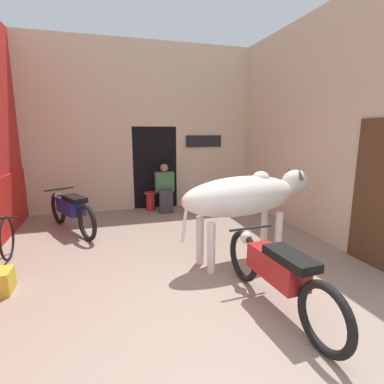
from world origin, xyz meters
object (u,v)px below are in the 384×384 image
shopkeeper_seated (165,187)px  cow (248,196)px  motorcycle_near (277,271)px  plastic_stool (151,201)px  motorcycle_far (71,209)px

shopkeeper_seated → cow: bearing=-78.0°
motorcycle_near → cow: bearing=77.6°
plastic_stool → shopkeeper_seated: bearing=-37.2°
shopkeeper_seated → plastic_stool: (-0.32, 0.24, -0.36)m
cow → plastic_stool: bearing=106.4°
motorcycle_near → plastic_stool: bearing=98.4°
cow → shopkeeper_seated: 3.11m
motorcycle_near → shopkeeper_seated: bearing=94.8°
cow → shopkeeper_seated: bearing=102.0°
plastic_stool → cow: bearing=-73.6°
motorcycle_near → shopkeeper_seated: 4.34m
cow → shopkeeper_seated: (-0.64, 3.02, -0.38)m
motorcycle_far → plastic_stool: bearing=34.0°
cow → motorcycle_near: 1.43m
cow → shopkeeper_seated: size_ratio=1.97×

